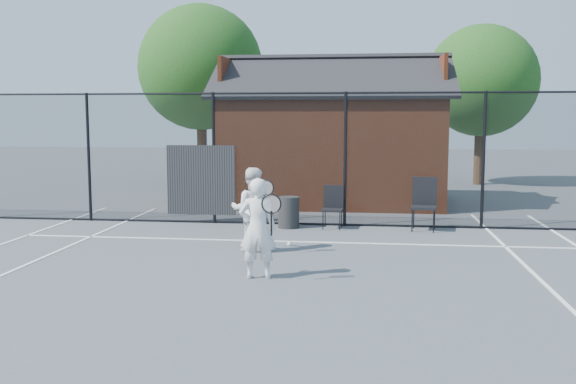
# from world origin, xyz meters

# --- Properties ---
(ground) EXTENTS (80.00, 80.00, 0.00)m
(ground) POSITION_xyz_m (0.00, 0.00, 0.00)
(ground) COLOR #4B5155
(ground) RESTS_ON ground
(court_lines) EXTENTS (11.02, 18.00, 0.01)m
(court_lines) POSITION_xyz_m (0.00, -1.32, 0.01)
(court_lines) COLOR white
(court_lines) RESTS_ON ground
(fence) EXTENTS (22.04, 3.00, 3.00)m
(fence) POSITION_xyz_m (-0.30, 5.00, 1.45)
(fence) COLOR black
(fence) RESTS_ON ground
(clubhouse) EXTENTS (6.50, 4.36, 4.19)m
(clubhouse) POSITION_xyz_m (0.50, 9.00, 1.61)
(clubhouse) COLOR brown
(clubhouse) RESTS_ON ground
(tree_left) EXTENTS (4.48, 4.48, 6.44)m
(tree_left) POSITION_xyz_m (-4.50, 13.50, 4.19)
(tree_left) COLOR #362715
(tree_left) RESTS_ON ground
(tree_right) EXTENTS (3.97, 3.97, 5.70)m
(tree_right) POSITION_xyz_m (5.50, 14.50, 3.71)
(tree_right) COLOR #362715
(tree_right) RESTS_ON ground
(player_front) EXTENTS (0.71, 0.54, 1.54)m
(player_front) POSITION_xyz_m (-0.14, 0.11, 0.77)
(player_front) COLOR white
(player_front) RESTS_ON ground
(player_back) EXTENTS (0.86, 0.66, 1.54)m
(player_back) POSITION_xyz_m (-0.59, 2.03, 0.77)
(player_back) COLOR white
(player_back) RESTS_ON ground
(chair_left) EXTENTS (0.47, 0.49, 0.92)m
(chair_left) POSITION_xyz_m (0.75, 4.60, 0.46)
(chair_left) COLOR black
(chair_left) RESTS_ON ground
(chair_right) EXTENTS (0.61, 0.63, 1.12)m
(chair_right) POSITION_xyz_m (2.71, 4.60, 0.56)
(chair_right) COLOR black
(chair_right) RESTS_ON ground
(waste_bin) EXTENTS (0.54, 0.54, 0.69)m
(waste_bin) POSITION_xyz_m (-0.22, 4.60, 0.35)
(waste_bin) COLOR black
(waste_bin) RESTS_ON ground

